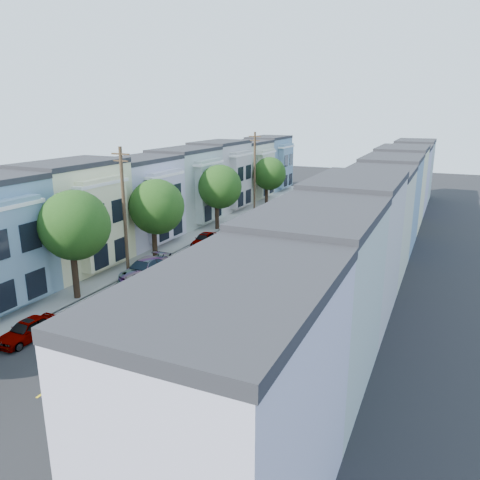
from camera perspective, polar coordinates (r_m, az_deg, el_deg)
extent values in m
plane|color=black|center=(33.41, -6.84, -6.98)|extent=(160.00, 160.00, 0.00)
cube|color=black|center=(46.14, 2.77, -0.46)|extent=(12.00, 70.00, 0.02)
cube|color=gray|center=(48.58, -3.88, 0.43)|extent=(0.30, 70.00, 0.15)
cube|color=gray|center=(44.36, 10.05, -1.26)|extent=(0.30, 70.00, 0.15)
cube|color=gray|center=(49.19, -5.22, 0.59)|extent=(2.60, 70.00, 0.15)
cube|color=gray|center=(44.08, 11.68, -1.46)|extent=(2.60, 70.00, 0.15)
cube|color=gold|center=(46.15, 2.77, -0.47)|extent=(0.12, 70.00, 0.01)
cube|color=beige|center=(51.14, -8.93, 0.96)|extent=(5.00, 70.00, 8.50)
cube|color=beige|center=(43.50, 16.56, -2.13)|extent=(5.00, 70.00, 8.50)
cylinder|color=black|center=(34.13, -19.45, -3.95)|extent=(0.44, 0.44, 3.73)
sphere|color=#2D5E1B|center=(32.97, -19.62, 1.73)|extent=(4.70, 4.70, 4.70)
cylinder|color=black|center=(41.23, -10.36, -0.37)|extent=(0.44, 0.44, 3.20)
sphere|color=#2D5E1B|center=(40.30, -10.23, 4.02)|extent=(4.70, 4.70, 4.70)
cylinder|color=black|center=(51.13, -2.82, 2.96)|extent=(0.44, 0.44, 3.18)
sphere|color=#2D5E1B|center=(50.39, -2.56, 6.52)|extent=(4.70, 4.70, 4.70)
cylinder|color=black|center=(64.55, 3.24, 5.47)|extent=(0.44, 0.44, 2.88)
sphere|color=#2D5E1B|center=(63.98, 3.54, 8.09)|extent=(4.44, 4.44, 4.44)
cylinder|color=black|center=(57.44, 14.23, 3.70)|extent=(0.44, 0.44, 2.77)
sphere|color=#2D5E1B|center=(56.97, 14.68, 6.03)|extent=(2.89, 2.89, 2.89)
cylinder|color=#42301E|center=(36.97, -13.90, 3.02)|extent=(0.26, 0.26, 10.00)
cube|color=#42301E|center=(36.28, -14.38, 10.12)|extent=(1.60, 0.12, 0.12)
cylinder|color=#42301E|center=(59.27, 1.79, 8.07)|extent=(0.26, 0.26, 10.00)
cube|color=#42301E|center=(58.84, 1.83, 12.51)|extent=(1.60, 0.12, 0.12)
cube|color=white|center=(42.58, 4.04, 0.49)|extent=(2.17, 3.89, 2.13)
cube|color=white|center=(45.21, 5.30, 1.24)|extent=(2.17, 1.81, 1.96)
cube|color=black|center=(43.64, 4.38, -0.74)|extent=(2.00, 5.59, 0.22)
cube|color=#2D0A51|center=(40.87, 2.68, 0.23)|extent=(0.81, 0.04, 0.40)
cube|color=#198C1E|center=(40.62, 3.63, 0.12)|extent=(0.63, 0.04, 0.40)
cylinder|color=black|center=(42.32, 2.26, -1.39)|extent=(0.25, 0.81, 0.81)
cylinder|color=black|center=(41.66, 4.75, -1.71)|extent=(0.25, 0.81, 0.81)
cylinder|color=black|center=(45.58, 3.99, -0.16)|extent=(0.25, 0.81, 0.81)
cylinder|color=black|center=(44.97, 6.32, -0.44)|extent=(0.25, 0.81, 0.81)
imported|color=black|center=(53.63, 8.83, 2.48)|extent=(3.16, 5.75, 1.53)
imported|color=black|center=(29.80, -24.48, -9.94)|extent=(1.58, 3.90, 1.25)
imported|color=gray|center=(37.47, -11.55, -3.46)|extent=(2.15, 4.90, 1.46)
imported|color=black|center=(45.38, -4.38, 0.07)|extent=(1.76, 4.06, 1.29)
imported|color=slate|center=(26.07, -4.54, -12.11)|extent=(1.77, 4.17, 1.33)
imported|color=silver|center=(28.14, -1.94, -9.90)|extent=(1.66, 4.02, 1.31)
imported|color=black|center=(46.43, 9.37, 0.30)|extent=(1.97, 4.30, 1.35)
imported|color=#120E3E|center=(56.55, 12.23, 3.00)|extent=(1.94, 4.79, 1.54)
cylinder|color=black|center=(20.47, -16.66, -22.68)|extent=(0.11, 0.59, 0.59)
cylinder|color=black|center=(19.77, -19.30, -24.54)|extent=(0.11, 0.59, 0.59)
cube|color=black|center=(20.01, -17.99, -23.23)|extent=(0.20, 1.01, 0.16)
cube|color=#B2B2B2|center=(20.03, -17.57, -22.49)|extent=(0.26, 0.40, 0.20)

